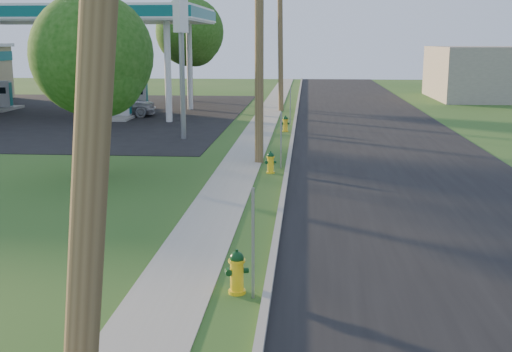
{
  "coord_description": "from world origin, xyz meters",
  "views": [
    {
      "loc": [
        1.14,
        -6.39,
        4.46
      ],
      "look_at": [
        0.0,
        8.0,
        1.4
      ],
      "focal_mm": 45.0,
      "sensor_mm": 36.0,
      "label": 1
    }
  ],
  "objects_px": {
    "fuel_pump_ne": "(123,106)",
    "hydrant_near": "(237,272)",
    "price_pylon": "(181,18)",
    "tree_verge": "(94,60)",
    "fuel_pump_se": "(140,100)",
    "utility_pole_mid": "(259,26)",
    "car_silver": "(117,104)",
    "hydrant_far": "(285,124)",
    "tree_lot": "(191,35)",
    "hydrant_mid": "(271,163)",
    "utility_pole_far": "(280,35)",
    "fuel_pump_sw": "(4,99)"
  },
  "relations": [
    {
      "from": "fuel_pump_ne",
      "to": "hydrant_near",
      "type": "xyz_separation_m",
      "value": [
        9.44,
        -25.61,
        -0.32
      ]
    },
    {
      "from": "price_pylon",
      "to": "tree_verge",
      "type": "relative_size",
      "value": 1.14
    },
    {
      "from": "fuel_pump_se",
      "to": "tree_verge",
      "type": "distance_m",
      "value": 20.59
    },
    {
      "from": "utility_pole_mid",
      "to": "car_silver",
      "type": "distance_m",
      "value": 17.48
    },
    {
      "from": "fuel_pump_ne",
      "to": "tree_verge",
      "type": "bearing_deg",
      "value": -76.59
    },
    {
      "from": "fuel_pump_ne",
      "to": "hydrant_far",
      "type": "relative_size",
      "value": 3.96
    },
    {
      "from": "fuel_pump_se",
      "to": "tree_lot",
      "type": "height_order",
      "value": "tree_lot"
    },
    {
      "from": "hydrant_near",
      "to": "hydrant_far",
      "type": "xyz_separation_m",
      "value": [
        0.14,
        21.0,
        -0.01
      ]
    },
    {
      "from": "price_pylon",
      "to": "hydrant_near",
      "type": "height_order",
      "value": "price_pylon"
    },
    {
      "from": "hydrant_mid",
      "to": "hydrant_far",
      "type": "bearing_deg",
      "value": 89.17
    },
    {
      "from": "hydrant_far",
      "to": "car_silver",
      "type": "distance_m",
      "value": 11.7
    },
    {
      "from": "tree_verge",
      "to": "hydrant_far",
      "type": "height_order",
      "value": "tree_verge"
    },
    {
      "from": "utility_pole_far",
      "to": "tree_verge",
      "type": "bearing_deg",
      "value": -103.62
    },
    {
      "from": "hydrant_near",
      "to": "car_silver",
      "type": "xyz_separation_m",
      "value": [
        -10.1,
        26.64,
        0.38
      ]
    },
    {
      "from": "tree_lot",
      "to": "fuel_pump_se",
      "type": "bearing_deg",
      "value": -106.52
    },
    {
      "from": "utility_pole_mid",
      "to": "fuel_pump_se",
      "type": "distance_m",
      "value": 19.65
    },
    {
      "from": "tree_lot",
      "to": "fuel_pump_sw",
      "type": "bearing_deg",
      "value": -147.47
    },
    {
      "from": "hydrant_mid",
      "to": "hydrant_far",
      "type": "relative_size",
      "value": 0.94
    },
    {
      "from": "fuel_pump_sw",
      "to": "hydrant_near",
      "type": "height_order",
      "value": "fuel_pump_sw"
    },
    {
      "from": "hydrant_near",
      "to": "fuel_pump_sw",
      "type": "bearing_deg",
      "value": 121.92
    },
    {
      "from": "utility_pole_mid",
      "to": "hydrant_near",
      "type": "distance_m",
      "value": 13.42
    },
    {
      "from": "hydrant_mid",
      "to": "hydrant_far",
      "type": "distance_m",
      "value": 10.29
    },
    {
      "from": "utility_pole_far",
      "to": "tree_lot",
      "type": "distance_m",
      "value": 9.12
    },
    {
      "from": "hydrant_far",
      "to": "car_silver",
      "type": "relative_size",
      "value": 0.18
    },
    {
      "from": "utility_pole_far",
      "to": "fuel_pump_ne",
      "type": "height_order",
      "value": "utility_pole_far"
    },
    {
      "from": "tree_verge",
      "to": "tree_lot",
      "type": "distance_m",
      "value": 27.14
    },
    {
      "from": "tree_lot",
      "to": "hydrant_mid",
      "type": "height_order",
      "value": "tree_lot"
    },
    {
      "from": "fuel_pump_sw",
      "to": "tree_verge",
      "type": "xyz_separation_m",
      "value": [
        12.81,
        -19.99,
        3.13
      ]
    },
    {
      "from": "fuel_pump_se",
      "to": "fuel_pump_ne",
      "type": "bearing_deg",
      "value": -90.0
    },
    {
      "from": "fuel_pump_se",
      "to": "car_silver",
      "type": "height_order",
      "value": "fuel_pump_se"
    },
    {
      "from": "tree_verge",
      "to": "car_silver",
      "type": "height_order",
      "value": "tree_verge"
    },
    {
      "from": "fuel_pump_se",
      "to": "price_pylon",
      "type": "distance_m",
      "value": 13.4
    },
    {
      "from": "hydrant_near",
      "to": "hydrant_far",
      "type": "height_order",
      "value": "hydrant_near"
    },
    {
      "from": "tree_verge",
      "to": "hydrant_mid",
      "type": "height_order",
      "value": "tree_verge"
    },
    {
      "from": "fuel_pump_ne",
      "to": "tree_lot",
      "type": "distance_m",
      "value": 12.02
    },
    {
      "from": "price_pylon",
      "to": "car_silver",
      "type": "distance_m",
      "value": 11.24
    },
    {
      "from": "fuel_pump_se",
      "to": "hydrant_far",
      "type": "height_order",
      "value": "fuel_pump_se"
    },
    {
      "from": "utility_pole_mid",
      "to": "fuel_pump_se",
      "type": "relative_size",
      "value": 3.06
    },
    {
      "from": "hydrant_far",
      "to": "utility_pole_far",
      "type": "bearing_deg",
      "value": 94.09
    },
    {
      "from": "fuel_pump_sw",
      "to": "hydrant_far",
      "type": "height_order",
      "value": "fuel_pump_sw"
    },
    {
      "from": "hydrant_near",
      "to": "car_silver",
      "type": "relative_size",
      "value": 0.18
    },
    {
      "from": "fuel_pump_se",
      "to": "tree_verge",
      "type": "xyz_separation_m",
      "value": [
        3.81,
        -19.99,
        3.13
      ]
    },
    {
      "from": "fuel_pump_se",
      "to": "hydrant_far",
      "type": "distance_m",
      "value": 12.89
    },
    {
      "from": "utility_pole_far",
      "to": "fuel_pump_sw",
      "type": "xyz_separation_m",
      "value": [
        -17.9,
        -1.0,
        -4.08
      ]
    },
    {
      "from": "utility_pole_mid",
      "to": "hydrant_near",
      "type": "height_order",
      "value": "utility_pole_mid"
    },
    {
      "from": "utility_pole_far",
      "to": "price_pylon",
      "type": "xyz_separation_m",
      "value": [
        -3.9,
        -12.5,
        0.63
      ]
    },
    {
      "from": "price_pylon",
      "to": "tree_lot",
      "type": "height_order",
      "value": "tree_lot"
    },
    {
      "from": "tree_verge",
      "to": "car_silver",
      "type": "xyz_separation_m",
      "value": [
        -4.46,
        17.02,
        -3.07
      ]
    },
    {
      "from": "utility_pole_mid",
      "to": "price_pylon",
      "type": "xyz_separation_m",
      "value": [
        -3.9,
        5.5,
        0.48
      ]
    },
    {
      "from": "fuel_pump_sw",
      "to": "tree_lot",
      "type": "relative_size",
      "value": 0.42
    }
  ]
}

